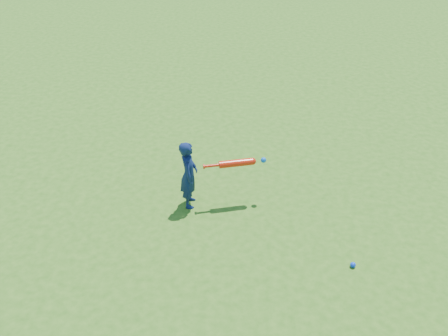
% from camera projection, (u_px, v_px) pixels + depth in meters
% --- Properties ---
extents(ground, '(80.00, 80.00, 0.00)m').
position_uv_depth(ground, '(130.00, 225.00, 6.82)').
color(ground, '#2D5F16').
rests_on(ground, ground).
extents(child, '(0.28, 0.39, 1.02)m').
position_uv_depth(child, '(189.00, 175.00, 6.94)').
color(child, '#0F1C47').
rests_on(child, ground).
extents(ground_ball_blue, '(0.07, 0.07, 0.07)m').
position_uv_depth(ground_ball_blue, '(353.00, 265.00, 6.14)').
color(ground_ball_blue, '#0D38DE').
rests_on(ground_ball_blue, ground).
extents(bat_swing, '(0.87, 0.32, 0.10)m').
position_uv_depth(bat_swing, '(239.00, 163.00, 6.93)').
color(bat_swing, red).
rests_on(bat_swing, ground).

